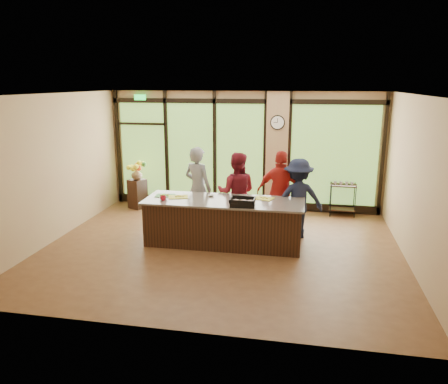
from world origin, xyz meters
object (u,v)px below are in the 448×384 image
at_px(island_base, 224,223).
at_px(cook_right, 298,198).
at_px(flower_stand, 138,194).
at_px(roasting_pan, 243,204).
at_px(bar_cart, 343,195).
at_px(cook_left, 198,188).

bearing_deg(island_base, cook_right, 25.39).
bearing_deg(cook_right, flower_stand, -33.35).
bearing_deg(island_base, roasting_pan, -38.33).
height_order(island_base, bar_cart, island_base).
height_order(cook_left, bar_cart, cook_left).
distance_m(island_base, roasting_pan, 0.76).
xyz_separation_m(island_base, bar_cart, (2.51, 2.45, 0.08)).
bearing_deg(cook_left, bar_cart, -130.50).
xyz_separation_m(island_base, cook_left, (-0.74, 0.83, 0.49)).
height_order(cook_right, roasting_pan, cook_right).
xyz_separation_m(cook_right, flower_stand, (-4.16, 1.45, -0.46)).
height_order(cook_left, cook_right, cook_left).
bearing_deg(cook_right, island_base, 11.29).
xyz_separation_m(cook_left, flower_stand, (-1.97, 1.31, -0.55)).
bearing_deg(cook_left, island_base, 154.96).
distance_m(island_base, flower_stand, 3.45).
bearing_deg(bar_cart, roasting_pan, -123.11).
height_order(island_base, flower_stand, island_base).
distance_m(cook_left, bar_cart, 3.66).
xyz_separation_m(flower_stand, bar_cart, (5.22, 0.31, 0.14)).
bearing_deg(island_base, flower_stand, 141.68).
height_order(island_base, cook_left, cook_left).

